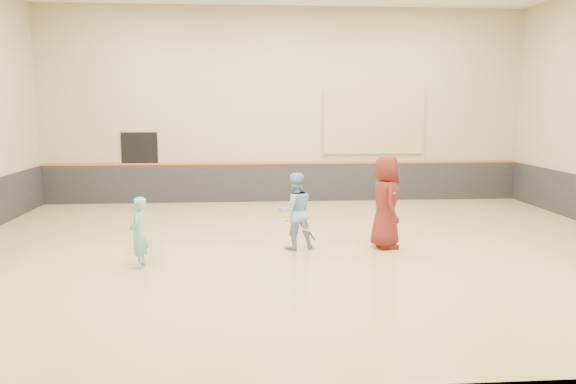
{
  "coord_description": "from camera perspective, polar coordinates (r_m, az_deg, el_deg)",
  "views": [
    {
      "loc": [
        -1.26,
        -11.55,
        2.98
      ],
      "look_at": [
        -0.34,
        0.4,
        1.15
      ],
      "focal_mm": 35.0,
      "sensor_mm": 36.0,
      "label": 1
    }
  ],
  "objects": [
    {
      "name": "ball_under_racket",
      "position": [
        11.88,
        2.64,
        -5.68
      ],
      "size": [
        0.07,
        0.07,
        0.07
      ],
      "primitive_type": "sphere",
      "color": "#CDEB36",
      "rests_on": "floor"
    },
    {
      "name": "acoustic_panel",
      "position": [
        17.97,
        8.74,
        7.05
      ],
      "size": [
        3.2,
        0.08,
        2.0
      ],
      "primitive_type": "cube",
      "color": "tan",
      "rests_on": "wall_back"
    },
    {
      "name": "young_man",
      "position": [
        12.03,
        9.88,
        -1.0
      ],
      "size": [
        0.65,
        0.98,
        1.96
      ],
      "primitive_type": "imported",
      "rotation": [
        0.0,
        0.0,
        1.6
      ],
      "color": "maroon",
      "rests_on": "floor"
    },
    {
      "name": "ball_in_hand",
      "position": [
        11.82,
        10.7,
        -0.07
      ],
      "size": [
        0.07,
        0.07,
        0.07
      ],
      "primitive_type": "sphere",
      "color": "yellow",
      "rests_on": "young_man"
    },
    {
      "name": "wainscot_back",
      "position": [
        17.72,
        -0.27,
        0.96
      ],
      "size": [
        14.9,
        0.04,
        1.2
      ],
      "primitive_type": "cube",
      "color": "#232326",
      "rests_on": "floor"
    },
    {
      "name": "spare_racket",
      "position": [
        15.3,
        -0.19,
        -2.39
      ],
      "size": [
        0.67,
        0.67,
        0.08
      ],
      "primitive_type": null,
      "color": "#A0C52B",
      "rests_on": "floor"
    },
    {
      "name": "held_racket",
      "position": [
        11.65,
        1.69,
        -3.39
      ],
      "size": [
        0.49,
        0.49,
        0.47
      ],
      "primitive_type": null,
      "color": "yellow",
      "rests_on": "instructor"
    },
    {
      "name": "girl",
      "position": [
        10.79,
        -14.95,
        -4.0
      ],
      "size": [
        0.34,
        0.5,
        1.33
      ],
      "primitive_type": "imported",
      "rotation": [
        0.0,
        0.0,
        -1.62
      ],
      "color": "#6CBABC",
      "rests_on": "floor"
    },
    {
      "name": "instructor",
      "position": [
        11.76,
        0.71,
        -1.95
      ],
      "size": [
        0.91,
        0.78,
        1.62
      ],
      "primitive_type": "imported",
      "rotation": [
        0.0,
        0.0,
        3.38
      ],
      "color": "#7FA3C5",
      "rests_on": "floor"
    },
    {
      "name": "ball_beside_spare",
      "position": [
        14.69,
        -0.08,
        -2.89
      ],
      "size": [
        0.07,
        0.07,
        0.07
      ],
      "primitive_type": "sphere",
      "color": "gold",
      "rests_on": "floor"
    },
    {
      "name": "room",
      "position": [
        11.82,
        1.81,
        -1.89
      ],
      "size": [
        15.04,
        12.04,
        6.22
      ],
      "color": "tan",
      "rests_on": "ground"
    },
    {
      "name": "accent_stripe",
      "position": [
        17.64,
        -0.27,
        2.95
      ],
      "size": [
        14.9,
        0.03,
        0.06
      ],
      "primitive_type": "cube",
      "color": "#D85914",
      "rests_on": "wall_back"
    },
    {
      "name": "doorway",
      "position": [
        17.92,
        -14.79,
        2.37
      ],
      "size": [
        1.1,
        0.05,
        2.2
      ],
      "primitive_type": "cube",
      "color": "black",
      "rests_on": "floor"
    }
  ]
}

